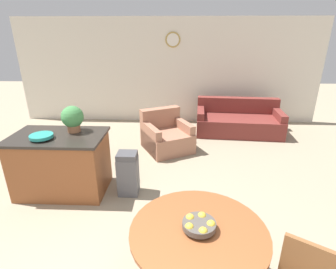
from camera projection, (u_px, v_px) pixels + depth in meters
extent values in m
cube|color=silver|center=(168.00, 72.00, 6.94)|extent=(8.00, 0.06, 2.70)
cylinder|color=tan|center=(173.00, 40.00, 6.60)|extent=(0.38, 0.02, 0.38)
cylinder|color=white|center=(173.00, 40.00, 6.59)|extent=(0.31, 0.01, 0.31)
cylinder|color=brown|center=(197.00, 264.00, 2.36)|extent=(0.12, 0.12, 0.70)
cylinder|color=brown|center=(199.00, 232.00, 2.22)|extent=(1.18, 1.18, 0.03)
cube|color=brown|center=(308.00, 268.00, 1.95)|extent=(0.35, 0.24, 0.45)
cylinder|color=#4C4742|center=(199.00, 228.00, 2.21)|extent=(0.11, 0.11, 0.03)
cylinder|color=#4C4742|center=(199.00, 225.00, 2.19)|extent=(0.28, 0.28, 0.05)
sphere|color=gold|center=(211.00, 225.00, 2.18)|extent=(0.08, 0.08, 0.08)
sphere|color=gold|center=(202.00, 216.00, 2.28)|extent=(0.08, 0.08, 0.08)
sphere|color=gold|center=(190.00, 218.00, 2.25)|extent=(0.08, 0.08, 0.08)
sphere|color=gold|center=(189.00, 228.00, 2.15)|extent=(0.08, 0.08, 0.08)
sphere|color=gold|center=(203.00, 232.00, 2.10)|extent=(0.08, 0.08, 0.08)
cube|color=brown|center=(62.00, 165.00, 4.00)|extent=(1.30, 0.78, 0.89)
cube|color=#2D2823|center=(57.00, 137.00, 3.83)|extent=(1.36, 0.84, 0.04)
cylinder|color=teal|center=(42.00, 138.00, 3.68)|extent=(0.11, 0.11, 0.02)
cylinder|color=teal|center=(41.00, 136.00, 3.67)|extent=(0.32, 0.32, 0.04)
cylinder|color=#A36642|center=(74.00, 128.00, 3.95)|extent=(0.19, 0.19, 0.11)
sphere|color=#478E4C|center=(72.00, 117.00, 3.89)|extent=(0.33, 0.33, 0.33)
cube|color=#56565B|center=(128.00, 176.00, 3.98)|extent=(0.30, 0.27, 0.60)
cube|color=#49494E|center=(127.00, 155.00, 3.85)|extent=(0.29, 0.26, 0.08)
cube|color=maroon|center=(238.00, 125.00, 6.41)|extent=(2.07, 1.13, 0.42)
cube|color=maroon|center=(237.00, 105.00, 6.63)|extent=(2.02, 0.36, 0.38)
cube|color=maroon|center=(200.00, 120.00, 6.48)|extent=(0.22, 0.92, 0.59)
cube|color=maroon|center=(278.00, 123.00, 6.29)|extent=(0.22, 0.92, 0.59)
cube|color=#A87056|center=(167.00, 141.00, 5.51)|extent=(1.20, 1.22, 0.40)
cube|color=#A87056|center=(160.00, 117.00, 5.67)|extent=(0.86, 0.58, 0.42)
cube|color=#A87056|center=(151.00, 139.00, 5.33)|extent=(0.51, 0.82, 0.59)
cube|color=#A87056|center=(183.00, 134.00, 5.62)|extent=(0.51, 0.82, 0.59)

